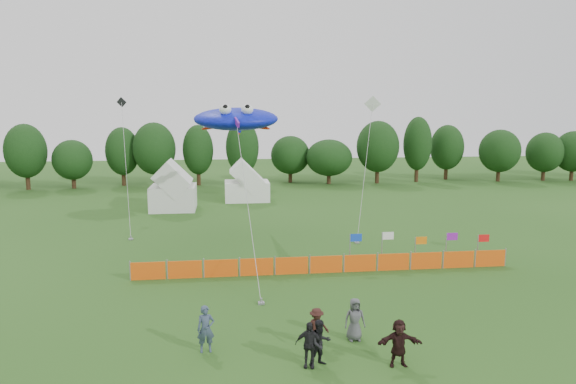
{
  "coord_description": "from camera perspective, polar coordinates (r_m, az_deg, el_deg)",
  "views": [
    {
      "loc": [
        -3.1,
        -19.24,
        9.23
      ],
      "look_at": [
        0.0,
        6.0,
        5.2
      ],
      "focal_mm": 32.0,
      "sensor_mm": 36.0,
      "label": 1
    }
  ],
  "objects": [
    {
      "name": "spectator_b",
      "position": [
        19.5,
        3.61,
        -16.39
      ],
      "size": [
        1.02,
        0.91,
        1.74
      ],
      "primitive_type": "imported",
      "rotation": [
        0.0,
        0.0,
        0.34
      ],
      "color": "black",
      "rests_on": "ground"
    },
    {
      "name": "small_kite_white",
      "position": [
        41.06,
        8.99,
        6.25
      ],
      "size": [
        3.72,
        7.28,
        10.47
      ],
      "color": "white",
      "rests_on": "ground"
    },
    {
      "name": "small_kite_dark",
      "position": [
        45.23,
        -17.69,
        4.68
      ],
      "size": [
        2.99,
        11.87,
        10.49
      ],
      "color": "black",
      "rests_on": "ground"
    },
    {
      "name": "treeline",
      "position": [
        64.54,
        -2.81,
        4.51
      ],
      "size": [
        104.57,
        8.78,
        8.36
      ],
      "color": "#382314",
      "rests_on": "ground"
    },
    {
      "name": "tent_left",
      "position": [
        49.43,
        -12.64,
        0.24
      ],
      "size": [
        4.23,
        4.23,
        3.73
      ],
      "color": "silver",
      "rests_on": "ground"
    },
    {
      "name": "stingray_kite",
      "position": [
        36.35,
        -5.75,
        8.06
      ],
      "size": [
        6.13,
        20.23,
        9.73
      ],
      "color": "#101DE6",
      "rests_on": "ground"
    },
    {
      "name": "ground",
      "position": [
        21.56,
        2.03,
        -16.35
      ],
      "size": [
        160.0,
        160.0,
        0.0
      ],
      "primitive_type": "plane",
      "color": "#234C16",
      "rests_on": "ground"
    },
    {
      "name": "spectator_e",
      "position": [
        21.57,
        7.42,
        -13.85
      ],
      "size": [
        0.86,
        0.57,
        1.76
      ],
      "primitive_type": "imported",
      "rotation": [
        0.0,
        0.0,
        0.01
      ],
      "color": "#48494D",
      "rests_on": "ground"
    },
    {
      "name": "spectator_a",
      "position": [
        20.68,
        -9.13,
        -14.8
      ],
      "size": [
        0.72,
        0.51,
        1.85
      ],
      "primitive_type": "imported",
      "rotation": [
        0.0,
        0.0,
        0.11
      ],
      "color": "#344156",
      "rests_on": "ground"
    },
    {
      "name": "spectator_c",
      "position": [
        20.93,
        3.19,
        -14.79
      ],
      "size": [
        1.13,
        0.8,
        1.58
      ],
      "primitive_type": "imported",
      "rotation": [
        0.0,
        0.0,
        0.23
      ],
      "color": "black",
      "rests_on": "ground"
    },
    {
      "name": "flag_row",
      "position": [
        31.56,
        14.04,
        -5.69
      ],
      "size": [
        8.73,
        0.35,
        2.18
      ],
      "color": "gray",
      "rests_on": "ground"
    },
    {
      "name": "tent_right",
      "position": [
        53.39,
        -4.59,
        0.81
      ],
      "size": [
        4.62,
        3.7,
        3.26
      ],
      "color": "white",
      "rests_on": "ground"
    },
    {
      "name": "spectator_f",
      "position": [
        19.86,
        12.22,
        -16.07
      ],
      "size": [
        1.67,
        0.63,
        1.77
      ],
      "primitive_type": "imported",
      "rotation": [
        0.0,
        0.0,
        -0.07
      ],
      "color": "black",
      "rests_on": "ground"
    },
    {
      "name": "barrier_fence",
      "position": [
        29.85,
        4.25,
        -8.03
      ],
      "size": [
        21.9,
        0.06,
        1.0
      ],
      "color": "#EB520D",
      "rests_on": "ground"
    },
    {
      "name": "spectator_d",
      "position": [
        19.39,
        2.34,
        -16.58
      ],
      "size": [
        1.08,
        0.66,
        1.72
      ],
      "primitive_type": "imported",
      "rotation": [
        0.0,
        0.0,
        -0.26
      ],
      "color": "black",
      "rests_on": "ground"
    }
  ]
}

